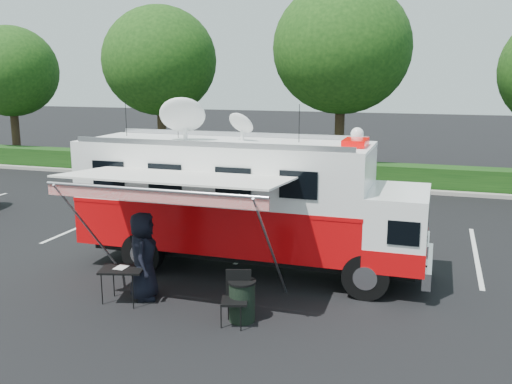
% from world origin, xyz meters
% --- Properties ---
extents(ground_plane, '(120.00, 120.00, 0.00)m').
position_xyz_m(ground_plane, '(0.00, 0.00, 0.00)').
color(ground_plane, black).
rests_on(ground_plane, ground).
extents(back_border, '(60.00, 6.14, 8.87)m').
position_xyz_m(back_border, '(1.14, 12.90, 5.00)').
color(back_border, '#9E998E').
rests_on(back_border, ground_plane).
extents(stall_lines, '(24.12, 5.50, 0.01)m').
position_xyz_m(stall_lines, '(-0.50, 3.00, 0.00)').
color(stall_lines, silver).
rests_on(stall_lines, ground_plane).
extents(command_truck, '(8.61, 2.37, 4.13)m').
position_xyz_m(command_truck, '(-0.07, -0.00, 1.77)').
color(command_truck, black).
rests_on(command_truck, ground_plane).
extents(awning, '(4.70, 2.44, 2.84)m').
position_xyz_m(awning, '(-0.85, -2.46, 2.66)').
color(awning, silver).
rests_on(awning, ground_plane).
extents(person, '(0.94, 1.11, 1.94)m').
position_xyz_m(person, '(-1.62, -2.48, 0.00)').
color(person, black).
rests_on(person, ground_plane).
extents(folding_table, '(1.04, 0.86, 0.78)m').
position_xyz_m(folding_table, '(-1.94, -2.83, 0.72)').
color(folding_table, black).
rests_on(folding_table, ground_plane).
extents(folding_chair, '(0.63, 0.66, 1.07)m').
position_xyz_m(folding_chair, '(0.74, -3.05, 0.64)').
color(folding_chair, black).
rests_on(folding_chair, ground_plane).
extents(trash_bin, '(0.56, 0.56, 0.84)m').
position_xyz_m(trash_bin, '(0.81, -2.92, 0.42)').
color(trash_bin, black).
rests_on(trash_bin, ground_plane).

